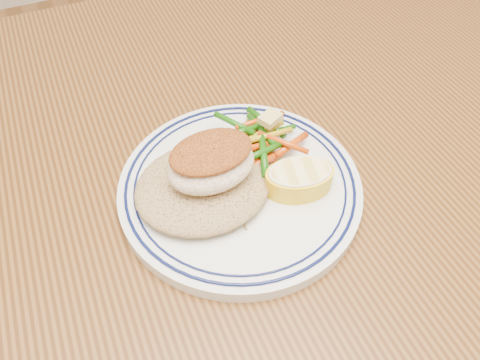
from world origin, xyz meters
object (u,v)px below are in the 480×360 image
(vegetable_pile, at_px, (259,141))
(lemon_wedge, at_px, (299,179))
(dining_table, at_px, (232,241))
(fish_fillet, at_px, (211,162))
(plate, at_px, (240,187))
(rice_pilaf, at_px, (203,184))

(vegetable_pile, relative_size, lemon_wedge, 1.41)
(dining_table, relative_size, vegetable_pile, 14.06)
(fish_fillet, bearing_deg, dining_table, 12.04)
(plate, distance_m, rice_pilaf, 0.04)
(rice_pilaf, relative_size, fish_fillet, 1.51)
(fish_fillet, height_order, lemon_wedge, fish_fillet)
(rice_pilaf, relative_size, lemon_wedge, 1.79)
(fish_fillet, xyz_separation_m, vegetable_pile, (0.07, 0.03, -0.03))
(fish_fillet, bearing_deg, lemon_wedge, -21.71)
(fish_fillet, height_order, vegetable_pile, fish_fillet)
(lemon_wedge, bearing_deg, vegetable_pile, 102.32)
(rice_pilaf, xyz_separation_m, lemon_wedge, (0.09, -0.03, 0.00))
(vegetable_pile, distance_m, lemon_wedge, 0.06)
(dining_table, relative_size, lemon_wedge, 19.76)
(dining_table, xyz_separation_m, plate, (0.01, -0.01, 0.11))
(dining_table, bearing_deg, fish_fillet, -167.96)
(plate, relative_size, fish_fillet, 2.75)
(plate, bearing_deg, vegetable_pile, 43.10)
(dining_table, height_order, vegetable_pile, vegetable_pile)
(plate, xyz_separation_m, fish_fillet, (-0.03, 0.00, 0.05))
(rice_pilaf, bearing_deg, lemon_wedge, -19.82)
(plate, distance_m, fish_fillet, 0.05)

